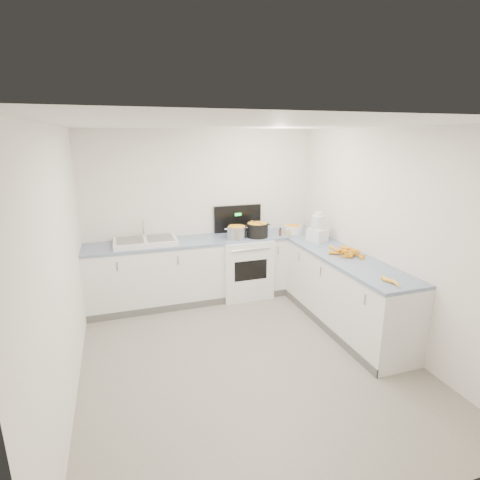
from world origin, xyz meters
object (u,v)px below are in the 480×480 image
object	(u,v)px
stove	(243,265)
food_processor	(318,229)
mixing_bowl	(293,229)
extract_bottle	(280,232)
sink	(145,241)
steel_pot	(237,233)
black_pot	(257,231)
spice_jar	(288,233)

from	to	relation	value
stove	food_processor	world-z (taller)	same
stove	mixing_bowl	world-z (taller)	stove
mixing_bowl	extract_bottle	world-z (taller)	mixing_bowl
sink	extract_bottle	distance (m)	1.99
steel_pot	food_processor	size ratio (longest dim) A/B	0.67
extract_bottle	steel_pot	bearing A→B (deg)	177.27
black_pot	mixing_bowl	xyz separation A→B (m)	(0.60, 0.02, -0.03)
sink	food_processor	bearing A→B (deg)	-14.86
spice_jar	extract_bottle	bearing A→B (deg)	139.99
food_processor	stove	bearing A→B (deg)	146.15
extract_bottle	spice_jar	xyz separation A→B (m)	(0.09, -0.08, 0.00)
mixing_bowl	extract_bottle	distance (m)	0.25
extract_bottle	sink	bearing A→B (deg)	175.00
sink	black_pot	distance (m)	1.63
steel_pot	mixing_bowl	world-z (taller)	steel_pot
stove	food_processor	bearing A→B (deg)	-33.85
stove	spice_jar	bearing A→B (deg)	-20.52
mixing_bowl	spice_jar	xyz separation A→B (m)	(-0.15, -0.13, -0.01)
sink	spice_jar	world-z (taller)	sink
mixing_bowl	spice_jar	distance (m)	0.20
stove	black_pot	xyz separation A→B (m)	(0.18, -0.12, 0.56)
steel_pot	mixing_bowl	xyz separation A→B (m)	(0.93, 0.02, -0.02)
sink	extract_bottle	bearing A→B (deg)	-5.00
spice_jar	food_processor	xyz separation A→B (m)	(0.28, -0.38, 0.13)
steel_pot	spice_jar	bearing A→B (deg)	-7.99
stove	black_pot	distance (m)	0.60
black_pot	extract_bottle	xyz separation A→B (m)	(0.36, -0.04, -0.04)
mixing_bowl	sink	bearing A→B (deg)	176.93
food_processor	spice_jar	bearing A→B (deg)	127.10
steel_pot	extract_bottle	distance (m)	0.69
black_pot	extract_bottle	world-z (taller)	black_pot
food_processor	black_pot	bearing A→B (deg)	146.28
sink	food_processor	size ratio (longest dim) A/B	2.05
food_processor	sink	bearing A→B (deg)	165.14
black_pot	extract_bottle	distance (m)	0.36
black_pot	food_processor	xyz separation A→B (m)	(0.73, -0.49, 0.09)
stove	extract_bottle	world-z (taller)	stove
steel_pot	black_pot	bearing A→B (deg)	0.77
food_processor	mixing_bowl	bearing A→B (deg)	104.55
sink	mixing_bowl	xyz separation A→B (m)	(2.23, -0.12, 0.03)
food_processor	extract_bottle	bearing A→B (deg)	129.68
sink	black_pot	bearing A→B (deg)	-4.81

